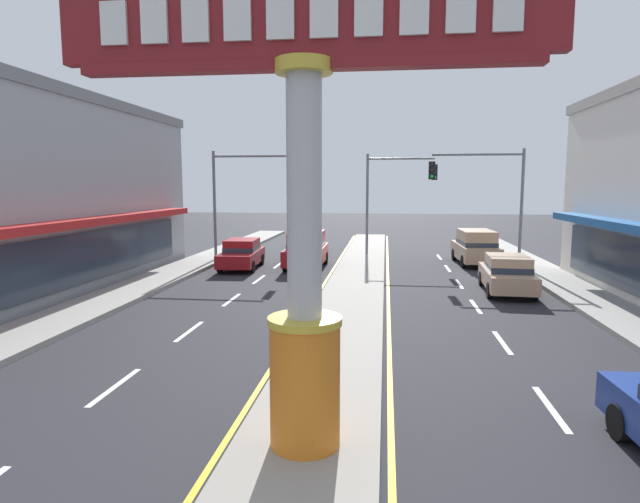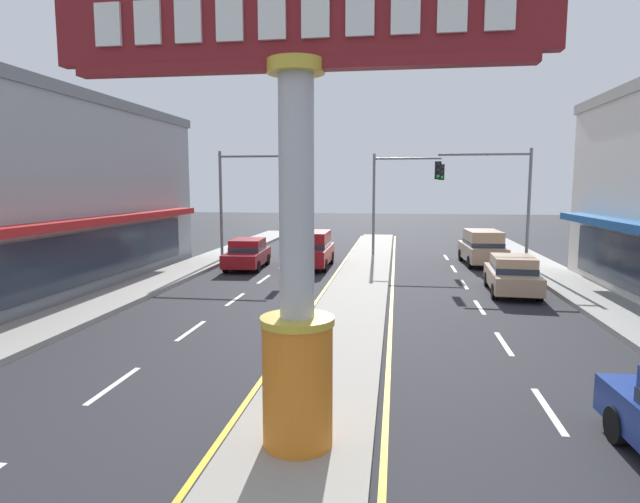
% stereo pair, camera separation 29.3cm
% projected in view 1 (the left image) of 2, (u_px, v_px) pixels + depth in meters
% --- Properties ---
extents(median_strip, '(2.45, 52.00, 0.14)m').
position_uv_depth(median_strip, '(350.00, 301.00, 19.56)').
color(median_strip, gray).
rests_on(median_strip, ground).
extents(sidewalk_left, '(2.31, 60.00, 0.18)m').
position_uv_depth(sidewalk_left, '(93.00, 306.00, 18.69)').
color(sidewalk_left, '#9E9B93').
rests_on(sidewalk_left, ground).
extents(sidewalk_right, '(2.31, 60.00, 0.18)m').
position_uv_depth(sidewalk_right, '(633.00, 322.00, 16.50)').
color(sidewalk_right, '#9E9B93').
rests_on(sidewalk_right, ground).
extents(lane_markings, '(9.19, 52.00, 0.01)m').
position_uv_depth(lane_markings, '(348.00, 312.00, 18.24)').
color(lane_markings, silver).
rests_on(lane_markings, ground).
extents(district_sign, '(7.57, 1.19, 7.39)m').
position_uv_depth(district_sign, '(304.00, 199.00, 8.15)').
color(district_sign, orange).
rests_on(district_sign, median_strip).
extents(traffic_light_left_side, '(4.86, 0.46, 6.20)m').
position_uv_depth(traffic_light_left_side, '(245.00, 187.00, 29.05)').
color(traffic_light_left_side, slate).
rests_on(traffic_light_left_side, ground).
extents(traffic_light_right_side, '(4.86, 0.46, 6.20)m').
position_uv_depth(traffic_light_right_side, '(487.00, 187.00, 27.33)').
color(traffic_light_right_side, slate).
rests_on(traffic_light_right_side, ground).
extents(traffic_light_median_far, '(4.20, 0.46, 6.20)m').
position_uv_depth(traffic_light_median_far, '(392.00, 187.00, 31.74)').
color(traffic_light_median_far, slate).
rests_on(traffic_light_median_far, ground).
extents(sedan_near_right_lane, '(2.03, 4.40, 1.53)m').
position_uv_depth(sedan_near_right_lane, '(242.00, 254.00, 27.56)').
color(sedan_near_right_lane, maroon).
rests_on(sedan_near_right_lane, ground).
extents(suv_far_right_lane, '(2.12, 4.68, 1.90)m').
position_uv_depth(suv_far_right_lane, '(476.00, 247.00, 28.95)').
color(suv_far_right_lane, tan).
rests_on(suv_far_right_lane, ground).
extents(sedan_near_left_lane, '(2.02, 4.39, 1.53)m').
position_uv_depth(sedan_near_left_lane, '(507.00, 273.00, 21.36)').
color(sedan_near_left_lane, tan).
rests_on(sedan_near_left_lane, ground).
extents(suv_far_left_oncoming, '(2.00, 4.62, 1.90)m').
position_uv_depth(suv_far_left_oncoming, '(306.00, 249.00, 27.91)').
color(suv_far_left_oncoming, maroon).
rests_on(suv_far_left_oncoming, ground).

